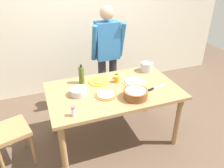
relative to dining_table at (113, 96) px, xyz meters
name	(u,v)px	position (x,y,z in m)	size (l,w,h in m)	color
ground	(113,136)	(0.00, 0.00, -0.67)	(8.00, 8.00, 0.00)	brown
wall_back	(80,17)	(0.00, 1.60, 0.63)	(5.60, 0.10, 2.60)	silver
dining_table	(113,96)	(0.00, 0.00, 0.00)	(1.60, 0.96, 0.76)	#A37A4C
person_cook	(107,53)	(0.19, 0.76, 0.27)	(0.49, 0.25, 1.62)	#2D2D38
chair_wooden_left	(1,129)	(-1.32, -0.02, -0.13)	(0.49, 0.49, 0.95)	#A37A4C
pizza_raw_on_board	(134,82)	(0.31, 0.07, 0.10)	(0.30, 0.30, 0.02)	beige
pizza_cooked_on_tray	(106,94)	(-0.13, -0.09, 0.10)	(0.27, 0.27, 0.02)	#C67A33
plate_with_slice	(99,82)	(-0.11, 0.24, 0.10)	(0.26, 0.26, 0.02)	gold
popcorn_bowl	(136,93)	(0.17, -0.26, 0.15)	(0.28, 0.28, 0.11)	brown
mixing_bowl_steel	(79,92)	(-0.43, 0.03, 0.13)	(0.20, 0.20, 0.08)	#B7B7BC
olive_oil_bottle	(81,75)	(-0.32, 0.30, 0.20)	(0.07, 0.07, 0.26)	#47561E
steel_pot	(147,67)	(0.63, 0.33, 0.16)	(0.17, 0.17, 0.13)	#B7B7BC
cup_orange	(117,79)	(0.11, 0.16, 0.13)	(0.07, 0.07, 0.09)	orange
salt_shaker	(73,111)	(-0.57, -0.35, 0.14)	(0.04, 0.04, 0.11)	white
chef_knife	(155,88)	(0.49, -0.16, 0.10)	(0.29, 0.09, 0.02)	silver
avocado	(117,76)	(0.15, 0.26, 0.13)	(0.06, 0.06, 0.07)	#2D4219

